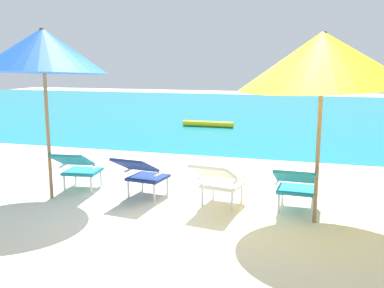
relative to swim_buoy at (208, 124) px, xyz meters
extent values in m
plane|color=beige|center=(1.49, -3.00, -0.10)|extent=(40.00, 40.00, 0.00)
cube|color=teal|center=(1.49, 4.88, -0.09)|extent=(40.00, 18.00, 0.01)
cylinder|color=yellow|center=(0.00, 0.00, 0.00)|extent=(1.60, 0.18, 0.18)
cube|color=teal|center=(-0.21, -7.08, 0.18)|extent=(0.58, 0.56, 0.04)
cube|color=teal|center=(-0.16, -7.44, 0.45)|extent=(0.58, 0.58, 0.27)
cylinder|color=silver|center=(-0.46, -6.90, 0.03)|extent=(0.04, 0.04, 0.26)
cylinder|color=silver|center=(-0.02, -6.84, 0.03)|extent=(0.04, 0.04, 0.26)
cylinder|color=silver|center=(-0.40, -7.31, 0.03)|extent=(0.04, 0.04, 0.26)
cylinder|color=silver|center=(0.03, -7.26, 0.03)|extent=(0.04, 0.04, 0.26)
cube|color=silver|center=(-0.47, -7.11, 0.30)|extent=(0.10, 0.50, 0.03)
cube|color=silver|center=(0.05, -7.04, 0.30)|extent=(0.10, 0.50, 0.03)
cube|color=navy|center=(0.92, -7.12, 0.18)|extent=(0.58, 0.56, 0.04)
cube|color=navy|center=(0.88, -7.49, 0.45)|extent=(0.58, 0.58, 0.27)
cylinder|color=silver|center=(0.73, -6.89, 0.03)|extent=(0.04, 0.04, 0.26)
cylinder|color=silver|center=(1.17, -6.94, 0.03)|extent=(0.04, 0.04, 0.26)
cylinder|color=silver|center=(0.68, -7.30, 0.03)|extent=(0.04, 0.04, 0.26)
cylinder|color=silver|center=(1.12, -7.36, 0.03)|extent=(0.04, 0.04, 0.26)
cube|color=silver|center=(0.66, -7.09, 0.30)|extent=(0.09, 0.50, 0.03)
cube|color=silver|center=(1.18, -7.15, 0.30)|extent=(0.09, 0.50, 0.03)
cube|color=silver|center=(2.08, -7.19, 0.18)|extent=(0.58, 0.56, 0.04)
cube|color=silver|center=(2.04, -7.56, 0.45)|extent=(0.58, 0.58, 0.27)
cylinder|color=silver|center=(1.89, -6.96, 0.03)|extent=(0.04, 0.04, 0.26)
cylinder|color=silver|center=(2.33, -7.01, 0.03)|extent=(0.04, 0.04, 0.26)
cylinder|color=silver|center=(1.84, -7.37, 0.03)|extent=(0.04, 0.04, 0.26)
cylinder|color=silver|center=(2.28, -7.43, 0.03)|extent=(0.04, 0.04, 0.26)
cube|color=silver|center=(1.83, -7.16, 0.30)|extent=(0.09, 0.50, 0.03)
cube|color=silver|center=(2.34, -7.23, 0.30)|extent=(0.09, 0.50, 0.03)
cube|color=teal|center=(3.11, -7.13, 0.18)|extent=(0.53, 0.52, 0.04)
cube|color=teal|center=(3.10, -7.50, 0.45)|extent=(0.54, 0.53, 0.27)
cylinder|color=silver|center=(2.90, -6.91, 0.03)|extent=(0.04, 0.04, 0.26)
cylinder|color=silver|center=(3.34, -6.93, 0.03)|extent=(0.04, 0.04, 0.26)
cylinder|color=silver|center=(2.89, -7.33, 0.03)|extent=(0.04, 0.04, 0.26)
cylinder|color=silver|center=(3.33, -7.35, 0.03)|extent=(0.04, 0.04, 0.26)
cube|color=silver|center=(2.85, -7.12, 0.30)|extent=(0.04, 0.50, 0.03)
cube|color=silver|center=(3.37, -7.14, 0.30)|extent=(0.04, 0.50, 0.03)
cylinder|color=olive|center=(-0.39, -7.67, 0.84)|extent=(0.05, 0.05, 1.87)
cone|color=blue|center=(-0.39, -7.67, 2.05)|extent=(1.90, 1.92, 0.71)
sphere|color=#4C3823|center=(-0.39, -7.67, 2.33)|extent=(0.07, 0.07, 0.07)
cylinder|color=olive|center=(3.36, -7.58, 0.77)|extent=(0.05, 0.05, 1.73)
cone|color=yellow|center=(3.36, -7.58, 1.92)|extent=(2.80, 2.79, 0.76)
sphere|color=#4C3823|center=(3.36, -7.58, 2.22)|extent=(0.07, 0.07, 0.07)
camera|label=1|loc=(3.40, -13.10, 1.90)|focal=41.35mm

